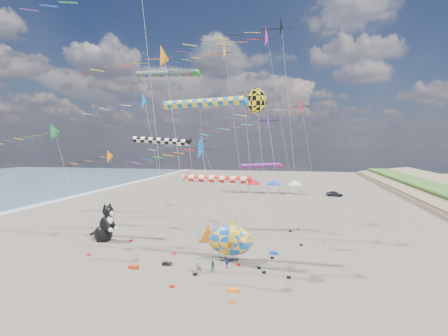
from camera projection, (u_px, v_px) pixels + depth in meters
ground at (169, 301)px, 26.64m from camera, size 260.00×260.00×0.00m
delta_kite_0 at (143, 60)px, 31.49m from camera, size 11.91×2.17×21.01m
delta_kite_1 at (201, 144)px, 48.38m from camera, size 10.41×1.75×13.27m
delta_kite_2 at (144, 104)px, 37.52m from camera, size 9.36×2.06×17.62m
delta_kite_3 at (101, 159)px, 43.08m from camera, size 8.74×1.78×11.38m
delta_kite_4 at (258, 124)px, 30.82m from camera, size 7.98×1.90×15.02m
delta_kite_5 at (196, 153)px, 26.18m from camera, size 7.80×1.90×12.63m
delta_kite_6 at (219, 55)px, 44.47m from camera, size 10.84×2.22×24.72m
delta_kite_7 at (49, 135)px, 37.55m from camera, size 10.84×2.14×14.39m
delta_kite_8 at (294, 109)px, 41.79m from camera, size 11.75×2.45×17.68m
delta_kite_9 at (269, 34)px, 40.25m from camera, size 14.12×2.78×26.36m
delta_kite_10 at (262, 37)px, 48.03m from camera, size 17.33×3.22×28.48m
windsock_0 at (219, 180)px, 32.69m from camera, size 8.01×0.70×9.06m
windsock_1 at (164, 141)px, 42.65m from camera, size 8.67×0.78×12.76m
windsock_2 at (208, 103)px, 33.45m from camera, size 9.66×0.83×16.38m
windsock_3 at (170, 74)px, 46.58m from camera, size 10.10×0.93×21.84m
windsock_4 at (263, 166)px, 47.81m from camera, size 7.00×0.65×9.36m
angelfish_kite at (255, 102)px, 37.78m from camera, size 3.74×3.02×17.99m
cat_inflatable at (105, 222)px, 42.91m from camera, size 3.91×2.68×4.81m
fish_inflatable at (230, 240)px, 35.45m from camera, size 6.27×3.12×4.60m
person_adult at (199, 265)px, 32.24m from camera, size 0.63×0.43×1.67m
child_green at (213, 267)px, 32.57m from camera, size 0.55×0.44×1.10m
child_blue at (227, 263)px, 33.73m from camera, size 0.62×0.61×1.05m
kite_bag_0 at (274, 253)px, 37.95m from camera, size 0.90×0.44×0.30m
kite_bag_1 at (167, 264)px, 34.51m from camera, size 0.90×0.44×0.30m
kite_bag_2 at (134, 267)px, 33.61m from camera, size 0.90×0.44×0.30m
kite_bag_3 at (233, 290)px, 28.32m from camera, size 0.90×0.44×0.30m
tent_row at (263, 180)px, 84.70m from camera, size 19.20×4.20×3.80m
parked_car at (335, 194)px, 79.56m from camera, size 3.95×2.72×1.25m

